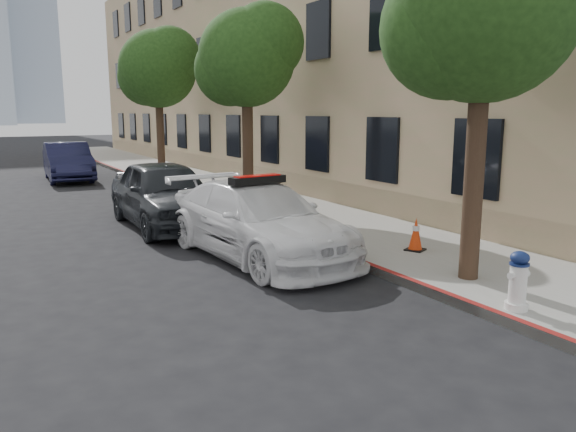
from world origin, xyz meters
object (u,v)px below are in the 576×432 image
Objects in this scene: parked_car_mid at (165,194)px; fire_hydrant at (518,281)px; traffic_cone at (416,234)px; police_car at (258,220)px; parked_car_far at (68,162)px.

fire_hydrant is at bearing -74.51° from parked_car_mid.
parked_car_mid reaches higher than traffic_cone.
parked_car_mid is 6.14m from traffic_cone.
police_car is 6.35× the size of fire_hydrant.
fire_hydrant is 1.27× the size of traffic_cone.
parked_car_far is at bearing 103.19° from traffic_cone.
parked_car_far is 19.35m from fire_hydrant.
police_car is 1.08× the size of parked_car_mid.
parked_car_mid is at bearing 94.90° from police_car.
traffic_cone is at bearing 75.26° from fire_hydrant.
traffic_cone is at bearing -35.88° from police_car.
traffic_cone is (1.04, 3.10, -0.08)m from fire_hydrant.
parked_car_mid is 8.62m from fire_hydrant.
parked_car_far is at bearing 89.99° from police_car.
parked_car_mid is at bearing -83.96° from parked_car_far.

